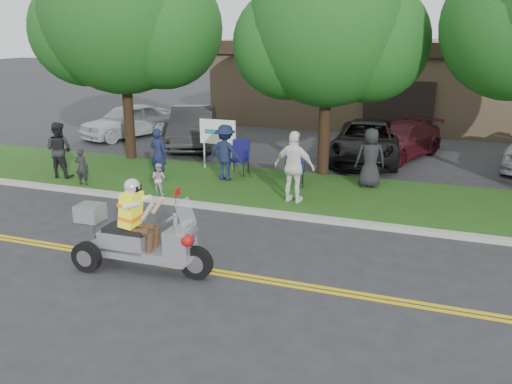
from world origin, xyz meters
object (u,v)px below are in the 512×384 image
(trike_scooter, at_px, (137,239))
(lawn_chair_a, at_px, (240,155))
(spectator_adult_left, at_px, (158,154))
(spectator_adult_mid, at_px, (59,150))
(lawn_chair_b, at_px, (295,166))
(parked_car_right, at_px, (399,140))
(parked_car_mid, at_px, (368,141))
(parked_car_left, at_px, (193,127))
(parked_car_far_left, at_px, (128,121))
(spectator_adult_right, at_px, (294,167))

(trike_scooter, bearing_deg, lawn_chair_a, 94.12)
(spectator_adult_left, height_order, spectator_adult_mid, spectator_adult_mid)
(spectator_adult_mid, bearing_deg, lawn_chair_b, -171.10)
(lawn_chair_b, xyz_separation_m, parked_car_right, (2.49, 5.17, -0.04))
(parked_car_mid, bearing_deg, trike_scooter, -107.70)
(trike_scooter, bearing_deg, lawn_chair_b, 77.12)
(parked_car_left, bearing_deg, parked_car_far_left, 147.13)
(lawn_chair_a, distance_m, spectator_adult_right, 3.34)
(lawn_chair_b, distance_m, parked_car_far_left, 10.36)
(lawn_chair_a, height_order, parked_car_right, parked_car_right)
(lawn_chair_b, distance_m, spectator_adult_mid, 7.34)
(spectator_adult_right, height_order, parked_car_mid, spectator_adult_right)
(spectator_adult_mid, xyz_separation_m, parked_car_mid, (8.65, 5.88, -0.26))
(spectator_adult_left, relative_size, parked_car_left, 0.33)
(lawn_chair_a, xyz_separation_m, spectator_adult_right, (2.44, -2.24, 0.35))
(lawn_chair_b, height_order, spectator_adult_left, spectator_adult_left)
(lawn_chair_a, distance_m, parked_car_mid, 5.01)
(lawn_chair_a, distance_m, lawn_chair_b, 2.14)
(spectator_adult_right, xyz_separation_m, parked_car_mid, (1.06, 5.82, -0.36))
(lawn_chair_b, xyz_separation_m, parked_car_mid, (1.49, 4.27, 0.03))
(spectator_adult_left, xyz_separation_m, parked_car_far_left, (-4.88, 5.88, -0.18))
(trike_scooter, relative_size, parked_car_left, 0.61)
(lawn_chair_a, height_order, parked_car_far_left, parked_car_far_left)
(spectator_adult_right, xyz_separation_m, parked_car_left, (-5.94, 5.94, -0.29))
(lawn_chair_a, relative_size, spectator_adult_right, 0.56)
(spectator_adult_left, xyz_separation_m, spectator_adult_right, (4.56, -0.78, 0.17))
(spectator_adult_right, bearing_deg, lawn_chair_b, -68.08)
(lawn_chair_a, xyz_separation_m, spectator_adult_left, (-2.11, -1.46, 0.18))
(spectator_adult_left, bearing_deg, parked_car_left, -67.61)
(lawn_chair_b, xyz_separation_m, parked_car_far_left, (-9.01, 5.11, 0.05))
(spectator_adult_left, bearing_deg, lawn_chair_a, -137.84)
(trike_scooter, distance_m, spectator_adult_mid, 7.63)
(parked_car_right, bearing_deg, spectator_adult_right, -85.01)
(spectator_adult_right, relative_size, parked_car_far_left, 0.46)
(lawn_chair_b, relative_size, spectator_adult_right, 0.52)
(parked_car_left, bearing_deg, parked_car_mid, -22.36)
(spectator_adult_right, bearing_deg, parked_car_left, -38.47)
(parked_car_far_left, height_order, parked_car_right, parked_car_far_left)
(spectator_adult_mid, bearing_deg, spectator_adult_right, 176.71)
(spectator_adult_left, relative_size, spectator_adult_right, 0.82)
(spectator_adult_right, relative_size, parked_car_right, 0.44)
(spectator_adult_left, height_order, parked_car_left, spectator_adult_left)
(parked_car_mid, height_order, parked_car_right, parked_car_mid)
(spectator_adult_right, relative_size, parked_car_left, 0.41)
(parked_car_far_left, bearing_deg, spectator_adult_right, -13.58)
(trike_scooter, distance_m, parked_car_left, 11.68)
(trike_scooter, distance_m, parked_car_mid, 11.15)
(lawn_chair_a, height_order, lawn_chair_b, lawn_chair_a)
(lawn_chair_a, distance_m, parked_car_left, 5.09)
(trike_scooter, height_order, parked_car_far_left, trike_scooter)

